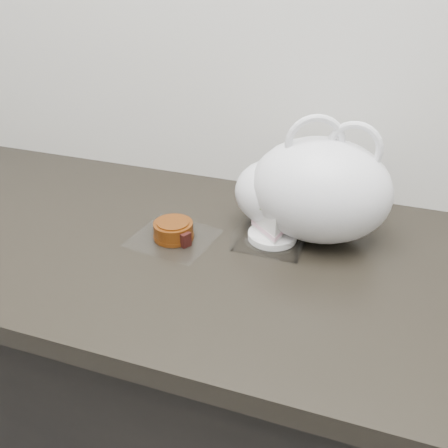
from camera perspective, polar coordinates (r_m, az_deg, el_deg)
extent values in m
cube|color=black|center=(1.27, 2.58, -21.58)|extent=(2.00, 0.60, 0.86)
cube|color=black|center=(0.96, 3.18, -4.66)|extent=(2.04, 0.64, 0.04)
cube|color=white|center=(1.00, 5.53, -1.73)|extent=(0.14, 0.14, 0.00)
cylinder|color=white|center=(1.00, 5.55, -1.32)|extent=(0.10, 0.10, 0.01)
ellipsoid|color=red|center=(0.95, 5.89, 2.33)|extent=(0.03, 0.02, 0.03)
cone|color=#2D7223|center=(0.94, 5.93, 3.09)|extent=(0.02, 0.02, 0.01)
cylinder|color=olive|center=(0.96, 4.76, 2.13)|extent=(0.04, 0.04, 0.00)
cube|color=orange|center=(0.98, 5.77, 2.56)|extent=(0.05, 0.03, 0.00)
cube|color=white|center=(1.01, -5.75, -1.56)|extent=(0.17, 0.17, 0.00)
cylinder|color=#5F280B|center=(1.00, -5.80, -0.72)|extent=(0.08, 0.08, 0.03)
cylinder|color=#5F280B|center=(1.01, -5.76, -1.34)|extent=(0.09, 0.09, 0.01)
cylinder|color=#5F280B|center=(0.99, -5.85, 0.19)|extent=(0.07, 0.07, 0.00)
cube|color=black|center=(0.97, -4.58, -1.70)|extent=(0.03, 0.03, 0.03)
ellipsoid|color=white|center=(0.98, 10.92, 3.82)|extent=(0.30, 0.25, 0.20)
ellipsoid|color=white|center=(1.01, 5.76, 3.58)|extent=(0.18, 0.17, 0.13)
torus|color=white|center=(0.94, 10.37, 9.03)|extent=(0.11, 0.05, 0.11)
torus|color=white|center=(0.95, 14.69, 8.36)|extent=(0.10, 0.02, 0.10)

